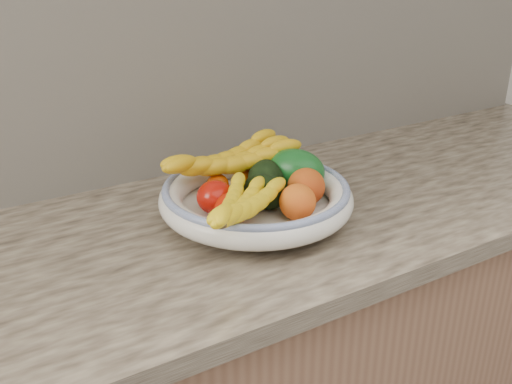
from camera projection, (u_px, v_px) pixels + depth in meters
The scene contains 13 objects.
kitchen_counter at pixel (251, 378), 1.36m from camera, with size 2.44×0.66×1.40m.
fruit_bowl at pixel (256, 197), 1.14m from camera, with size 0.39×0.39×0.08m.
clementine_back_left at pixel (218, 184), 1.19m from camera, with size 0.05×0.05×0.04m, color #E14C04.
clementine_back_right at pixel (245, 175), 1.24m from camera, with size 0.05×0.05×0.04m, color #F25705.
tomato_left at pixel (215, 197), 1.11m from camera, with size 0.07×0.07×0.07m, color #A60F06.
tomato_near_left at pixel (232, 209), 1.06m from camera, with size 0.07×0.07×0.06m, color #BE1603.
avocado_center at pixel (265, 191), 1.13m from camera, with size 0.07×0.10×0.07m, color black.
avocado_right at pixel (266, 179), 1.19m from camera, with size 0.08×0.11×0.08m, color black.
green_mango at pixel (295, 170), 1.21m from camera, with size 0.08×0.13×0.09m, color #0E4B17.
peach_front at pixel (298, 202), 1.08m from camera, with size 0.07×0.07×0.07m, color orange.
peach_right at pixel (306, 187), 1.14m from camera, with size 0.08×0.08×0.08m, color orange.
banana_bunch_back at pixel (230, 164), 1.20m from camera, with size 0.33×0.12×0.09m, color gold, non-canonical shape.
banana_bunch_front at pixel (240, 209), 1.02m from camera, with size 0.27×0.11×0.07m, color yellow, non-canonical shape.
Camera 1 is at (-0.54, 0.76, 1.42)m, focal length 40.00 mm.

